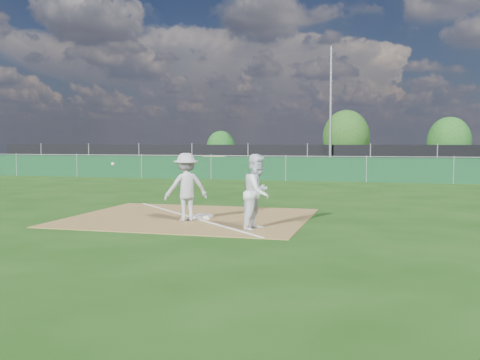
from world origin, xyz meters
name	(u,v)px	position (x,y,z in m)	size (l,w,h in m)	color
ground	(265,189)	(0.00, 10.00, 0.00)	(90.00, 90.00, 0.00)	#173E0D
infield_dirt	(190,217)	(0.00, 1.00, 0.01)	(6.00, 5.00, 0.02)	olive
foul_line	(190,217)	(0.00, 1.00, 0.03)	(0.08, 7.00, 0.01)	white
green_fence	(286,169)	(0.00, 15.00, 0.60)	(44.00, 0.05, 1.20)	#0F381D
dirt_mound	(213,165)	(-5.00, 18.50, 0.58)	(3.38, 2.60, 1.17)	#9F814D
black_fence	(307,158)	(0.00, 23.00, 0.90)	(46.00, 0.04, 1.80)	black
parking_lot	(316,169)	(0.00, 28.00, 0.01)	(46.00, 9.00, 0.01)	black
light_pole	(331,110)	(1.50, 22.70, 4.00)	(0.16, 0.16, 8.00)	slate
first_base	(203,216)	(0.39, 0.91, 0.06)	(0.40, 0.40, 0.08)	silver
play_at_first	(186,187)	(0.14, 0.36, 0.85)	(2.59, 1.13, 1.66)	#BBBBBE
runner	(258,192)	(2.10, -0.39, 0.84)	(0.82, 0.64, 1.68)	white
car_left	(222,158)	(-7.04, 27.08, 0.77)	(1.79, 4.46, 1.52)	#9EA0A6
car_mid	(298,158)	(-1.44, 28.47, 0.77)	(1.62, 4.64, 1.53)	black
car_right	(380,161)	(4.58, 26.50, 0.68)	(1.88, 4.63, 1.34)	black
tree_left	(221,147)	(-9.10, 33.39, 1.53)	(2.51, 2.51, 2.98)	#382316
tree_mid	(346,137)	(1.68, 34.93, 2.44)	(3.99, 3.99, 4.73)	#382316
tree_right	(449,141)	(9.73, 32.50, 2.03)	(3.32, 3.32, 3.94)	#382316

